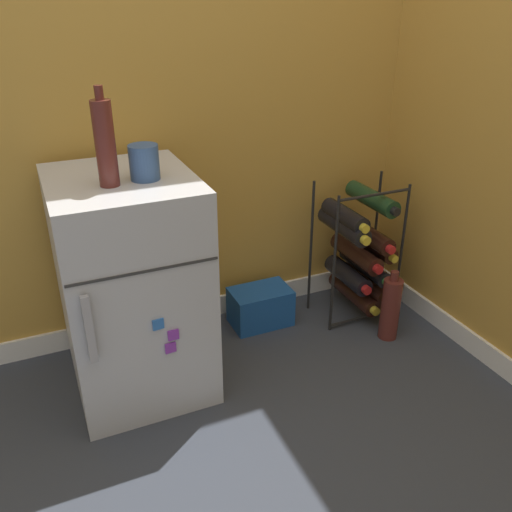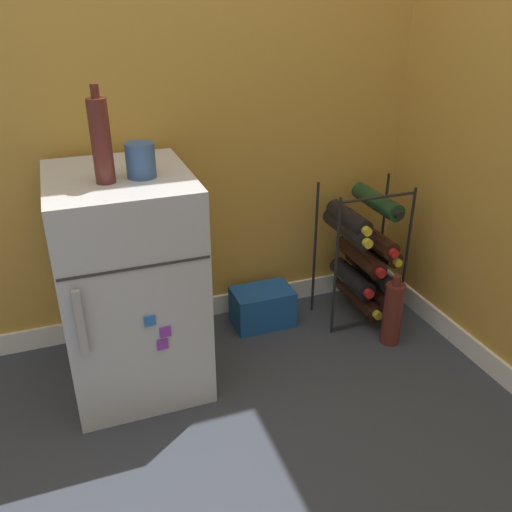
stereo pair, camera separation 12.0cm
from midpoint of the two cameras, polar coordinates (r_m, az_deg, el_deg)
ground_plane at (r=2.00m, az=4.35°, el=-15.28°), size 14.00×14.00×0.00m
wall_back at (r=2.14m, az=-2.69°, el=24.03°), size 6.65×0.07×2.50m
mini_fridge at (r=1.95m, az=-11.47°, el=-2.73°), size 0.46×0.55×0.79m
wine_rack at (r=2.38m, az=12.63°, el=0.25°), size 0.35×0.33×0.61m
soda_box at (r=2.36m, az=2.14°, el=-5.37°), size 0.26×0.17×0.17m
fridge_top_cup at (r=1.74m, az=-10.11°, el=9.88°), size 0.09×0.09×0.11m
fridge_top_bottle at (r=1.69m, az=-14.03°, el=11.72°), size 0.06×0.06×0.29m
loose_bottle_floor at (r=2.30m, az=15.65°, el=-5.81°), size 0.08×0.08×0.31m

